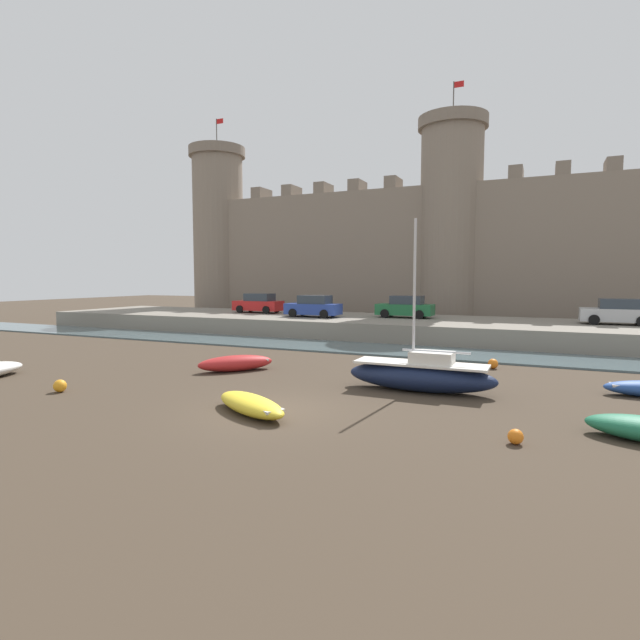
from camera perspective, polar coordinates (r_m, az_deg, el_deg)
name	(u,v)px	position (r m, az deg, el deg)	size (l,w,h in m)	color
ground_plane	(273,411)	(16.09, -5.40, -10.29)	(160.00, 160.00, 0.00)	#423528
water_channel	(395,350)	(28.96, 8.53, -3.44)	(80.00, 4.50, 0.10)	slate
quay_road	(423,328)	(35.88, 11.67, -0.95)	(61.52, 10.00, 1.27)	gray
castle	(450,239)	(46.14, 14.68, 8.95)	(55.49, 5.97, 21.08)	gray
rowboat_midflat_right	(251,404)	(15.75, -7.91, -9.50)	(3.52, 2.59, 0.58)	yellow
sailboat_midflat_centre	(421,375)	(18.91, 11.48, -6.13)	(5.50, 1.58, 6.35)	#141E3D
rowboat_foreground_left	(236,363)	(22.87, -9.60, -4.84)	(3.04, 3.30, 0.71)	red
mooring_buoy_off_centre	(493,364)	(24.47, 19.16, -4.75)	(0.46, 0.46, 0.46)	orange
mooring_buoy_mid_mud	(516,437)	(13.83, 21.45, -12.30)	(0.39, 0.39, 0.39)	orange
mooring_buoy_near_channel	(60,386)	(20.81, -27.58, -6.69)	(0.47, 0.47, 0.47)	orange
car_quay_centre_west	(405,307)	(37.06, 9.74, 1.46)	(4.10, 1.89, 1.62)	#1E6638
car_quay_centre_east	(313,307)	(37.19, -0.75, 1.54)	(4.10, 1.89, 1.62)	#263F99
car_quay_east	(259,303)	(42.02, -7.04, 1.89)	(4.10, 1.89, 1.62)	red
car_quay_west	(617,312)	(36.27, 30.83, 0.77)	(4.10, 1.89, 1.62)	#B2B5B7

